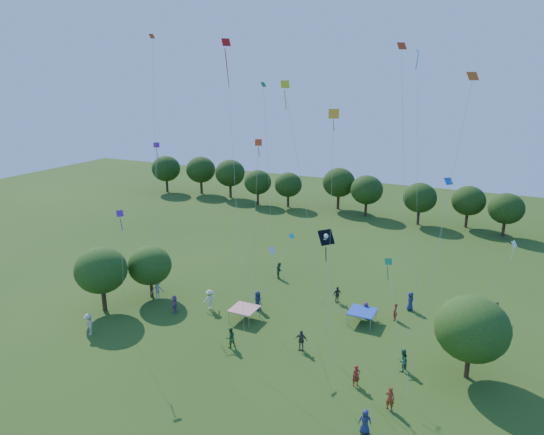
% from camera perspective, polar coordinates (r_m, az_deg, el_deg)
% --- Properties ---
extents(near_tree_west, '(4.61, 4.61, 6.00)m').
position_cam_1_polar(near_tree_west, '(45.96, -19.48, -5.86)').
color(near_tree_west, '#422B19').
rests_on(near_tree_west, ground).
extents(near_tree_north, '(4.11, 4.11, 5.10)m').
position_cam_1_polar(near_tree_north, '(47.67, -14.18, -5.48)').
color(near_tree_north, '#422B19').
rests_on(near_tree_north, ground).
extents(near_tree_east, '(5.05, 5.05, 6.11)m').
position_cam_1_polar(near_tree_east, '(36.81, 22.48, -11.99)').
color(near_tree_east, '#422B19').
rests_on(near_tree_east, ground).
extents(treeline, '(88.01, 8.77, 6.77)m').
position_cam_1_polar(treeline, '(74.35, 12.64, 3.10)').
color(treeline, '#422B19').
rests_on(treeline, ground).
extents(tent_red_stripe, '(2.20, 2.20, 1.10)m').
position_cam_1_polar(tent_red_stripe, '(43.00, -3.30, -10.67)').
color(tent_red_stripe, red).
rests_on(tent_red_stripe, ground).
extents(tent_blue, '(2.20, 2.20, 1.10)m').
position_cam_1_polar(tent_blue, '(43.15, 10.56, -10.83)').
color(tent_blue, blue).
rests_on(tent_blue, ground).
extents(crowd_person_0, '(0.52, 0.89, 1.76)m').
position_cam_1_polar(crowd_person_0, '(46.37, 15.96, -9.44)').
color(crowd_person_0, navy).
rests_on(crowd_person_0, ground).
extents(crowd_person_1, '(0.38, 0.59, 1.57)m').
position_cam_1_polar(crowd_person_1, '(44.28, 14.27, -10.70)').
color(crowd_person_1, maroon).
rests_on(crowd_person_1, ground).
extents(crowd_person_2, '(0.80, 0.97, 1.73)m').
position_cam_1_polar(crowd_person_2, '(51.35, 0.88, -6.22)').
color(crowd_person_2, '#214D21').
rests_on(crowd_person_2, ground).
extents(crowd_person_3, '(1.24, 1.16, 1.80)m').
position_cam_1_polar(crowd_person_3, '(48.01, -13.34, -8.30)').
color(crowd_person_3, '#BAAC94').
rests_on(crowd_person_3, ground).
extents(crowd_person_4, '(1.03, 0.55, 1.68)m').
position_cam_1_polar(crowd_person_4, '(38.79, 3.43, -14.21)').
color(crowd_person_4, '#473E39').
rests_on(crowd_person_4, ground).
extents(crowd_person_5, '(1.38, 0.53, 1.47)m').
position_cam_1_polar(crowd_person_5, '(44.22, 10.99, -10.60)').
color(crowd_person_5, '#A96395').
rests_on(crowd_person_5, ground).
extents(crowd_person_6, '(0.87, 0.64, 1.59)m').
position_cam_1_polar(crowd_person_6, '(31.68, 10.90, -22.50)').
color(crowd_person_6, navy).
rests_on(crowd_person_6, ground).
extents(crowd_person_7, '(0.69, 0.68, 1.58)m').
position_cam_1_polar(crowd_person_7, '(35.34, 9.88, -17.87)').
color(crowd_person_7, maroon).
rests_on(crowd_person_7, ground).
extents(crowd_person_8, '(0.69, 0.95, 1.72)m').
position_cam_1_polar(crowd_person_8, '(37.53, 15.10, -15.90)').
color(crowd_person_8, '#2A633C').
rests_on(crowd_person_8, ground).
extents(crowd_person_9, '(1.22, 1.32, 1.91)m').
position_cam_1_polar(crowd_person_9, '(45.09, -7.33, -9.56)').
color(crowd_person_9, beige).
rests_on(crowd_person_9, ground).
extents(crowd_person_10, '(0.90, 1.00, 1.58)m').
position_cam_1_polar(crowd_person_10, '(46.47, 7.68, -8.98)').
color(crowd_person_10, '#392F2E').
rests_on(crowd_person_10, ground).
extents(crowd_person_11, '(1.25, 1.58, 1.63)m').
position_cam_1_polar(crowd_person_11, '(45.10, -11.40, -9.96)').
color(crowd_person_11, '#905488').
rests_on(crowd_person_11, ground).
extents(crowd_person_12, '(1.01, 0.82, 1.80)m').
position_cam_1_polar(crowd_person_12, '(44.73, -1.70, -9.73)').
color(crowd_person_12, '#1A224C').
rests_on(crowd_person_12, ground).
extents(crowd_person_13, '(0.64, 0.44, 1.62)m').
position_cam_1_polar(crowd_person_13, '(33.72, 13.71, -19.96)').
color(crowd_person_13, maroon).
rests_on(crowd_person_13, ground).
extents(crowd_person_14, '(0.85, 0.94, 1.68)m').
position_cam_1_polar(crowd_person_14, '(39.18, -4.92, -13.90)').
color(crowd_person_14, '#2C5F28').
rests_on(crowd_person_14, ground).
extents(crowd_person_15, '(1.32, 1.13, 1.87)m').
position_cam_1_polar(crowd_person_15, '(43.38, -20.73, -11.68)').
color(crowd_person_15, '#BAAE94').
rests_on(crowd_person_15, ground).
extents(crowd_person_16, '(0.63, 1.00, 1.59)m').
position_cam_1_polar(crowd_person_16, '(47.41, 24.87, -9.91)').
color(crowd_person_16, '#3F3632').
rests_on(crowd_person_16, ground).
extents(pirate_kite, '(2.43, 3.37, 8.72)m').
position_cam_1_polar(pirate_kite, '(34.48, 6.39, -2.54)').
color(pirate_kite, black).
extents(red_high_kite, '(5.59, 7.55, 22.06)m').
position_cam_1_polar(red_high_kite, '(38.68, -5.01, 13.44)').
color(red_high_kite, red).
extents(small_kite_0, '(2.03, 2.66, 19.43)m').
position_cam_1_polar(small_kite_0, '(29.46, 20.77, 6.35)').
color(small_kite_0, '#CA4B0B').
extents(small_kite_1, '(2.73, 3.23, 14.76)m').
position_cam_1_polar(small_kite_1, '(37.43, -1.83, 3.98)').
color(small_kite_1, '#FB3D0D').
extents(small_kite_2, '(3.13, 2.56, 18.96)m').
position_cam_1_polar(small_kite_2, '(32.12, 2.89, 7.62)').
color(small_kite_2, yellow).
extents(small_kite_3, '(2.66, 3.45, 7.53)m').
position_cam_1_polar(small_kite_3, '(33.23, 13.84, -7.61)').
color(small_kite_3, '#188847').
extents(small_kite_4, '(2.29, 3.52, 21.30)m').
position_cam_1_polar(small_kite_4, '(42.17, 16.71, 8.82)').
color(small_kite_4, '#167CE5').
extents(small_kite_5, '(2.10, 3.81, 13.14)m').
position_cam_1_polar(small_kite_5, '(47.68, -13.41, 5.32)').
color(small_kite_5, '#721583').
extents(small_kite_6, '(2.18, 1.33, 6.96)m').
position_cam_1_polar(small_kite_6, '(42.36, 26.12, -3.95)').
color(small_kite_6, white).
extents(small_kite_7, '(1.66, 1.90, 3.98)m').
position_cam_1_polar(small_kite_7, '(48.80, 2.12, -2.64)').
color(small_kite_7, '#0CB69E').
extents(small_kite_8, '(2.78, 3.00, 21.10)m').
position_cam_1_polar(small_kite_8, '(30.09, 15.23, 7.58)').
color(small_kite_8, '#BF300B').
extents(small_kite_9, '(1.75, 0.82, 22.46)m').
position_cam_1_polar(small_kite_9, '(42.90, -13.66, 9.97)').
color(small_kite_9, '#EE3A0C').
extents(small_kite_10, '(0.99, 2.44, 17.28)m').
position_cam_1_polar(small_kite_10, '(31.33, 7.11, 6.09)').
color(small_kite_10, orange).
extents(small_kite_11, '(0.46, 1.99, 18.73)m').
position_cam_1_polar(small_kite_11, '(44.48, -0.61, 8.45)').
color(small_kite_11, '#167E29').
extents(small_kite_12, '(0.77, 1.30, 11.42)m').
position_cam_1_polar(small_kite_12, '(41.41, 19.75, 1.72)').
color(small_kite_12, blue).
extents(small_kite_13, '(1.90, 1.52, 9.41)m').
position_cam_1_polar(small_kite_13, '(39.32, -17.35, -1.69)').
color(small_kite_13, purple).
extents(small_kite_14, '(2.48, 2.26, 6.55)m').
position_cam_1_polar(small_kite_14, '(37.82, 0.55, -4.95)').
color(small_kite_14, silver).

